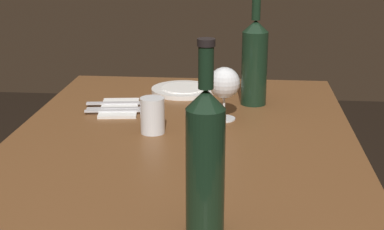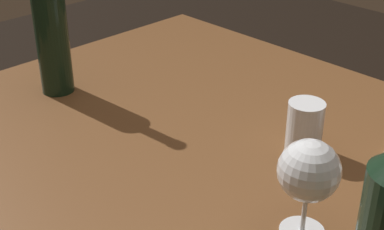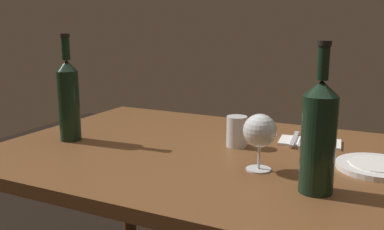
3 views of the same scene
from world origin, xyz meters
name	(u,v)px [view 1 (image 1 of 3)]	position (x,y,z in m)	size (l,w,h in m)	color
dining_table	(181,172)	(0.00, 0.00, 0.65)	(1.30, 0.90, 0.74)	brown
wine_glass_left	(224,84)	(0.18, -0.10, 0.84)	(0.09, 0.09, 0.15)	white
wine_bottle	(205,158)	(-0.47, -0.09, 0.88)	(0.07, 0.07, 0.35)	black
wine_bottle_second	(255,61)	(0.34, -0.19, 0.88)	(0.08, 0.08, 0.34)	black
water_tumbler	(153,117)	(0.05, 0.08, 0.78)	(0.06, 0.06, 0.10)	white
dinner_plate	(183,90)	(0.46, 0.04, 0.75)	(0.21, 0.21, 0.02)	white
folded_napkin	(119,108)	(0.25, 0.21, 0.74)	(0.20, 0.13, 0.01)	white
fork_inner	(117,108)	(0.22, 0.21, 0.75)	(0.04, 0.18, 0.00)	silver
fork_outer	(116,111)	(0.20, 0.21, 0.75)	(0.04, 0.18, 0.00)	silver
table_knife	(121,103)	(0.28, 0.21, 0.75)	(0.05, 0.21, 0.00)	silver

